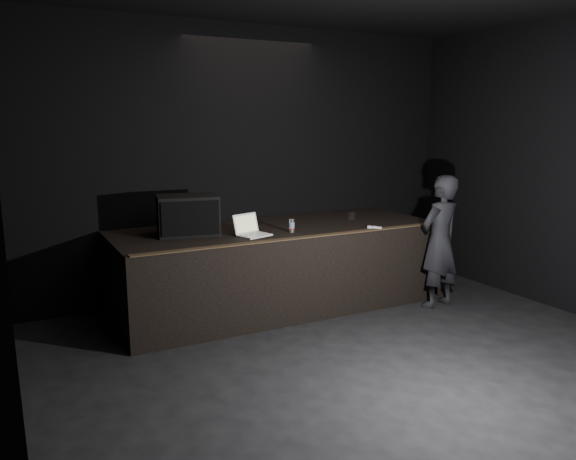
# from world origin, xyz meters

# --- Properties ---
(ground) EXTENTS (7.00, 7.00, 0.00)m
(ground) POSITION_xyz_m (0.00, 0.00, 0.00)
(ground) COLOR black
(ground) RESTS_ON ground
(room_walls) EXTENTS (6.10, 7.10, 3.52)m
(room_walls) POSITION_xyz_m (0.00, 0.00, 2.02)
(room_walls) COLOR black
(room_walls) RESTS_ON ground
(stage_riser) EXTENTS (4.00, 1.50, 1.00)m
(stage_riser) POSITION_xyz_m (0.00, 2.73, 0.50)
(stage_riser) COLOR black
(stage_riser) RESTS_ON ground
(riser_lip) EXTENTS (3.92, 0.10, 0.01)m
(riser_lip) POSITION_xyz_m (0.00, 2.02, 1.01)
(riser_lip) COLOR brown
(riser_lip) RESTS_ON stage_riser
(stage_monitor) EXTENTS (0.75, 0.61, 0.45)m
(stage_monitor) POSITION_xyz_m (-1.12, 2.79, 1.23)
(stage_monitor) COLOR black
(stage_monitor) RESTS_ON stage_riser
(cable) EXTENTS (0.82, 0.29, 0.02)m
(cable) POSITION_xyz_m (-1.08, 2.97, 1.01)
(cable) COLOR black
(cable) RESTS_ON stage_riser
(laptop) EXTENTS (0.42, 0.40, 0.24)m
(laptop) POSITION_xyz_m (-0.50, 2.42, 1.06)
(laptop) COLOR white
(laptop) RESTS_ON stage_riser
(beer_can) EXTENTS (0.07, 0.07, 0.16)m
(beer_can) POSITION_xyz_m (-0.01, 2.36, 1.08)
(beer_can) COLOR silver
(beer_can) RESTS_ON stage_riser
(plastic_cup) EXTENTS (0.09, 0.09, 0.11)m
(plastic_cup) POSITION_xyz_m (1.04, 2.66, 1.06)
(plastic_cup) COLOR white
(plastic_cup) RESTS_ON stage_riser
(wii_remote) EXTENTS (0.12, 0.17, 0.03)m
(wii_remote) POSITION_xyz_m (0.98, 2.08, 1.02)
(wii_remote) COLOR white
(wii_remote) RESTS_ON stage_riser
(person) EXTENTS (0.66, 0.49, 1.64)m
(person) POSITION_xyz_m (1.75, 1.78, 0.82)
(person) COLOR black
(person) RESTS_ON ground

